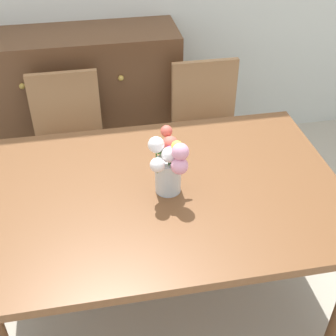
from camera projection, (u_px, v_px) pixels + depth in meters
ground_plane at (165, 297)px, 2.50m from camera, size 12.00×12.00×0.00m
dining_table at (165, 203)px, 2.09m from camera, size 1.59×1.09×0.76m
chair_left at (69, 137)px, 2.82m from camera, size 0.42×0.42×0.90m
chair_right at (207, 123)px, 2.94m from camera, size 0.42×0.42×0.90m
dresser at (77, 104)px, 3.18m from camera, size 1.40×0.47×1.00m
flower_vase at (169, 163)px, 1.93m from camera, size 0.18×0.23×0.27m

